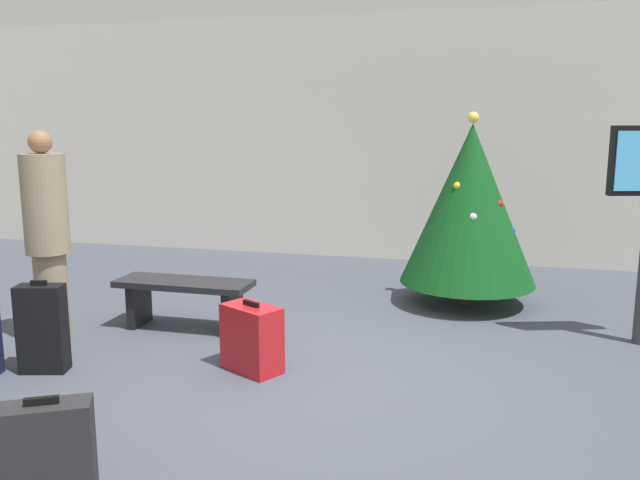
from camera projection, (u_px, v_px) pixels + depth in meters
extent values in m
plane|color=#424754|center=(319.00, 378.00, 4.95)|extent=(16.00, 16.00, 0.00)
cube|color=beige|center=(401.00, 139.00, 9.10)|extent=(16.00, 0.20, 3.49)
cylinder|color=#4C3319|center=(466.00, 293.00, 6.99)|extent=(0.12, 0.12, 0.24)
cone|color=#0F4719|center=(470.00, 205.00, 6.81)|extent=(1.45, 1.45, 1.72)
sphere|color=#F2D84C|center=(473.00, 117.00, 6.65)|extent=(0.12, 0.12, 0.12)
sphere|color=red|center=(473.00, 203.00, 7.15)|extent=(0.08, 0.08, 0.08)
sphere|color=blue|center=(512.00, 230.00, 6.70)|extent=(0.08, 0.08, 0.08)
sphere|color=red|center=(499.00, 204.00, 6.60)|extent=(0.08, 0.08, 0.08)
sphere|color=silver|center=(473.00, 217.00, 6.46)|extent=(0.08, 0.08, 0.08)
sphere|color=yellow|center=(457.00, 186.00, 6.59)|extent=(0.08, 0.08, 0.08)
cube|color=black|center=(184.00, 283.00, 6.06)|extent=(1.31, 0.44, 0.06)
cube|color=black|center=(139.00, 304.00, 6.23)|extent=(0.08, 0.35, 0.42)
cube|color=black|center=(232.00, 311.00, 5.99)|extent=(0.08, 0.35, 0.42)
cylinder|color=gray|center=(52.00, 298.00, 5.72)|extent=(0.28, 0.28, 0.82)
cylinder|color=gray|center=(45.00, 204.00, 5.56)|extent=(0.39, 0.39, 0.88)
sphere|color=#8C6647|center=(40.00, 142.00, 5.47)|extent=(0.20, 0.20, 0.20)
cube|color=#B2191E|center=(252.00, 338.00, 5.05)|extent=(0.55, 0.47, 0.53)
cube|color=black|center=(251.00, 304.00, 5.00)|extent=(0.16, 0.11, 0.04)
cube|color=#232326|center=(46.00, 453.00, 3.28)|extent=(0.52, 0.40, 0.54)
cube|color=black|center=(41.00, 401.00, 3.23)|extent=(0.16, 0.11, 0.04)
cube|color=black|center=(42.00, 329.00, 5.02)|extent=(0.39, 0.27, 0.71)
cube|color=black|center=(39.00, 283.00, 4.96)|extent=(0.13, 0.06, 0.04)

